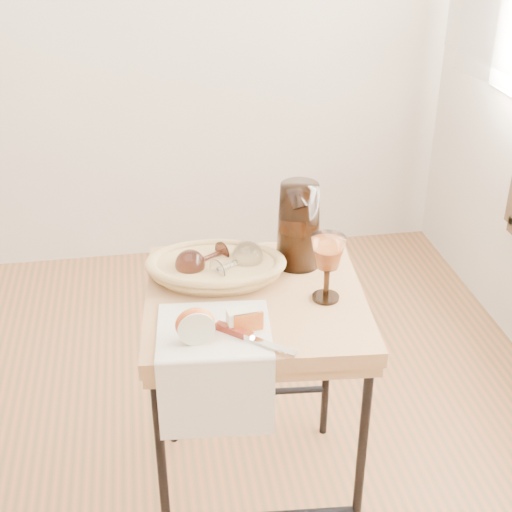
{
  "coord_description": "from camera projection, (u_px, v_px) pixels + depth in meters",
  "views": [
    {
      "loc": [
        0.42,
        -1.31,
        1.67
      ],
      "look_at": [
        0.67,
        0.2,
        0.82
      ],
      "focal_mm": 50.61,
      "sensor_mm": 36.0,
      "label": 1
    }
  ],
  "objects": [
    {
      "name": "side_table",
      "position": [
        255.0,
        402.0,
        2.0
      ],
      "size": [
        0.6,
        0.6,
        0.7
      ],
      "primitive_type": null,
      "rotation": [
        0.0,
        0.0,
        -0.09
      ],
      "color": "brown",
      "rests_on": "floor"
    },
    {
      "name": "goblet_lying_a",
      "position": [
        204.0,
        259.0,
        1.88
      ],
      "size": [
        0.15,
        0.13,
        0.08
      ],
      "primitive_type": null,
      "rotation": [
        0.0,
        0.0,
        3.69
      ],
      "color": "#46231C",
      "rests_on": "bread_basket"
    },
    {
      "name": "apple_wedge",
      "position": [
        242.0,
        319.0,
        1.67
      ],
      "size": [
        0.07,
        0.05,
        0.05
      ],
      "primitive_type": "cube",
      "rotation": [
        0.0,
        0.0,
        0.1
      ],
      "color": "beige",
      "rests_on": "tea_towel"
    },
    {
      "name": "table_knife",
      "position": [
        252.0,
        337.0,
        1.63
      ],
      "size": [
        0.17,
        0.15,
        0.02
      ],
      "primitive_type": null,
      "rotation": [
        0.0,
        0.0,
        -0.72
      ],
      "color": "silver",
      "rests_on": "tea_towel"
    },
    {
      "name": "apple_half",
      "position": [
        195.0,
        324.0,
        1.62
      ],
      "size": [
        0.09,
        0.05,
        0.08
      ],
      "primitive_type": "ellipsoid",
      "rotation": [
        0.0,
        0.0,
        0.06
      ],
      "color": "#D0000A",
      "rests_on": "tea_towel"
    },
    {
      "name": "tea_towel",
      "position": [
        214.0,
        330.0,
        1.68
      ],
      "size": [
        0.28,
        0.26,
        0.01
      ],
      "primitive_type": "cube",
      "rotation": [
        0.0,
        0.0,
        -0.09
      ],
      "color": "white",
      "rests_on": "side_table"
    },
    {
      "name": "pitcher",
      "position": [
        299.0,
        225.0,
        1.91
      ],
      "size": [
        0.22,
        0.28,
        0.27
      ],
      "primitive_type": null,
      "rotation": [
        0.0,
        0.0,
        0.29
      ],
      "color": "black",
      "rests_on": "side_table"
    },
    {
      "name": "bread_basket",
      "position": [
        216.0,
        269.0,
        1.88
      ],
      "size": [
        0.35,
        0.27,
        0.05
      ],
      "primitive_type": null,
      "rotation": [
        0.0,
        0.0,
        -0.15
      ],
      "color": "#966B46",
      "rests_on": "side_table"
    },
    {
      "name": "goblet_lying_b",
      "position": [
        235.0,
        262.0,
        1.86
      ],
      "size": [
        0.16,
        0.14,
        0.08
      ],
      "primitive_type": null,
      "rotation": [
        0.0,
        0.0,
        0.59
      ],
      "color": "white",
      "rests_on": "bread_basket"
    },
    {
      "name": "wine_goblet",
      "position": [
        327.0,
        268.0,
        1.76
      ],
      "size": [
        0.11,
        0.11,
        0.18
      ],
      "primitive_type": null,
      "rotation": [
        0.0,
        0.0,
        0.37
      ],
      "color": "white",
      "rests_on": "side_table"
    }
  ]
}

